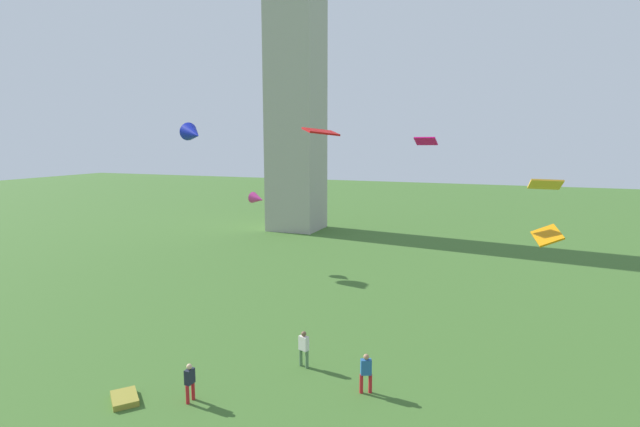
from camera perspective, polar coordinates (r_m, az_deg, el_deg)
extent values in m
cube|color=#A8A399|center=(59.52, -2.87, 17.70)|extent=(5.79, 5.79, 40.41)
cylinder|color=red|center=(22.18, -14.71, -19.50)|extent=(0.15, 0.15, 0.79)
cylinder|color=red|center=(21.93, -15.33, -19.87)|extent=(0.15, 0.15, 0.79)
cube|color=#1E2333|center=(21.73, -15.10, -18.03)|extent=(0.26, 0.44, 0.63)
sphere|color=#D8AD84|center=(21.54, -15.14, -17.01)|extent=(0.23, 0.23, 0.23)
cylinder|color=#51754C|center=(24.28, -2.27, -16.54)|extent=(0.16, 0.16, 0.86)
cylinder|color=#51754C|center=(24.04, -1.55, -16.81)|extent=(0.16, 0.16, 0.86)
cube|color=silver|center=(23.85, -1.92, -15.01)|extent=(0.53, 0.41, 0.68)
sphere|color=brown|center=(23.66, -1.93, -13.98)|extent=(0.25, 0.25, 0.25)
cylinder|color=red|center=(22.06, 4.89, -19.33)|extent=(0.16, 0.16, 0.84)
cylinder|color=red|center=(22.11, 5.94, -19.28)|extent=(0.16, 0.16, 0.84)
cube|color=#235693|center=(21.74, 5.44, -17.54)|extent=(0.52, 0.43, 0.67)
sphere|color=#A37556|center=(21.54, 5.46, -16.45)|extent=(0.25, 0.25, 0.25)
cube|color=gold|center=(27.74, 25.01, 3.13)|extent=(1.70, 1.20, 0.63)
cone|color=#1321BE|center=(43.87, -14.69, 9.08)|extent=(2.95, 2.65, 1.98)
cube|color=#E2096D|center=(23.82, 12.34, 8.32)|extent=(1.08, 0.75, 0.40)
cube|color=red|center=(25.37, 0.10, 9.62)|extent=(2.02, 2.05, 0.49)
cube|color=orange|center=(23.18, 25.17, -2.34)|extent=(1.31, 1.57, 0.83)
cone|color=#D6338B|center=(41.55, -7.34, 1.73)|extent=(1.70, 1.43, 1.10)
cube|color=olive|center=(23.02, -22.02, -19.53)|extent=(1.72, 1.68, 0.25)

